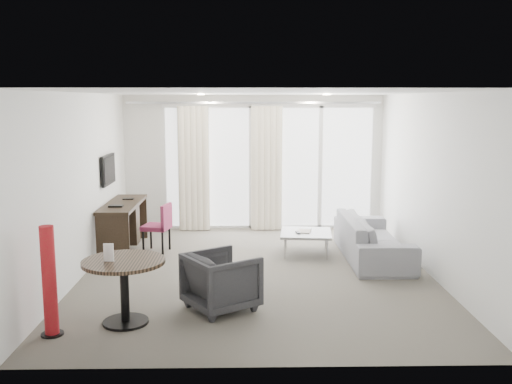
{
  "coord_description": "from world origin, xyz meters",
  "views": [
    {
      "loc": [
        -0.17,
        -8.04,
        2.49
      ],
      "look_at": [
        0.0,
        0.6,
        1.1
      ],
      "focal_mm": 40.0,
      "sensor_mm": 36.0,
      "label": 1
    }
  ],
  "objects_px": {
    "rattan_chair_a": "(315,201)",
    "rattan_chair_b": "(328,197)",
    "desk_chair": "(156,228)",
    "red_lamp": "(49,281)",
    "tub_armchair": "(221,281)",
    "sofa": "(372,238)",
    "desk": "(124,226)",
    "coffee_table": "(306,243)",
    "round_table": "(125,292)"
  },
  "relations": [
    {
      "from": "rattan_chair_a",
      "to": "sofa",
      "type": "bearing_deg",
      "value": -101.47
    },
    {
      "from": "tub_armchair",
      "to": "rattan_chair_b",
      "type": "relative_size",
      "value": 0.9
    },
    {
      "from": "red_lamp",
      "to": "sofa",
      "type": "bearing_deg",
      "value": 35.69
    },
    {
      "from": "round_table",
      "to": "desk",
      "type": "bearing_deg",
      "value": 102.0
    },
    {
      "from": "red_lamp",
      "to": "rattan_chair_b",
      "type": "height_order",
      "value": "red_lamp"
    },
    {
      "from": "sofa",
      "to": "tub_armchair",
      "type": "bearing_deg",
      "value": 133.72
    },
    {
      "from": "desk",
      "to": "tub_armchair",
      "type": "xyz_separation_m",
      "value": [
        1.76,
        -2.82,
        -0.05
      ]
    },
    {
      "from": "round_table",
      "to": "coffee_table",
      "type": "distance_m",
      "value": 3.75
    },
    {
      "from": "red_lamp",
      "to": "tub_armchair",
      "type": "bearing_deg",
      "value": 22.32
    },
    {
      "from": "desk",
      "to": "red_lamp",
      "type": "xyz_separation_m",
      "value": [
        -0.03,
        -3.55,
        0.2
      ]
    },
    {
      "from": "coffee_table",
      "to": "rattan_chair_a",
      "type": "distance_m",
      "value": 2.92
    },
    {
      "from": "sofa",
      "to": "round_table",
      "type": "bearing_deg",
      "value": 127.9
    },
    {
      "from": "round_table",
      "to": "rattan_chair_a",
      "type": "relative_size",
      "value": 1.24
    },
    {
      "from": "rattan_chair_a",
      "to": "rattan_chair_b",
      "type": "height_order",
      "value": "rattan_chair_b"
    },
    {
      "from": "desk",
      "to": "rattan_chair_b",
      "type": "distance_m",
      "value": 4.69
    },
    {
      "from": "desk",
      "to": "red_lamp",
      "type": "bearing_deg",
      "value": -90.54
    },
    {
      "from": "sofa",
      "to": "rattan_chair_b",
      "type": "height_order",
      "value": "rattan_chair_b"
    },
    {
      "from": "tub_armchair",
      "to": "rattan_chair_b",
      "type": "height_order",
      "value": "rattan_chair_b"
    },
    {
      "from": "coffee_table",
      "to": "sofa",
      "type": "distance_m",
      "value": 1.08
    },
    {
      "from": "round_table",
      "to": "tub_armchair",
      "type": "height_order",
      "value": "round_table"
    },
    {
      "from": "desk",
      "to": "rattan_chair_a",
      "type": "height_order",
      "value": "desk"
    },
    {
      "from": "sofa",
      "to": "red_lamp",
      "type": "bearing_deg",
      "value": 125.69
    },
    {
      "from": "desk_chair",
      "to": "coffee_table",
      "type": "distance_m",
      "value": 2.49
    },
    {
      "from": "coffee_table",
      "to": "rattan_chair_a",
      "type": "bearing_deg",
      "value": 80.14
    },
    {
      "from": "coffee_table",
      "to": "round_table",
      "type": "bearing_deg",
      "value": -128.93
    },
    {
      "from": "desk_chair",
      "to": "rattan_chair_a",
      "type": "distance_m",
      "value": 4.0
    },
    {
      "from": "sofa",
      "to": "rattan_chair_a",
      "type": "height_order",
      "value": "rattan_chair_a"
    },
    {
      "from": "round_table",
      "to": "rattan_chair_a",
      "type": "height_order",
      "value": "rattan_chair_a"
    },
    {
      "from": "desk",
      "to": "desk_chair",
      "type": "height_order",
      "value": "desk_chair"
    },
    {
      "from": "rattan_chair_a",
      "to": "round_table",
      "type": "bearing_deg",
      "value": -137.31
    },
    {
      "from": "red_lamp",
      "to": "sofa",
      "type": "xyz_separation_m",
      "value": [
        4.11,
        2.95,
        -0.27
      ]
    },
    {
      "from": "coffee_table",
      "to": "sofa",
      "type": "relative_size",
      "value": 0.36
    },
    {
      "from": "tub_armchair",
      "to": "rattan_chair_a",
      "type": "bearing_deg",
      "value": -51.78
    },
    {
      "from": "tub_armchair",
      "to": "coffee_table",
      "type": "xyz_separation_m",
      "value": [
        1.28,
        2.49,
        -0.16
      ]
    },
    {
      "from": "red_lamp",
      "to": "rattan_chair_b",
      "type": "relative_size",
      "value": 1.4
    },
    {
      "from": "round_table",
      "to": "red_lamp",
      "type": "xyz_separation_m",
      "value": [
        -0.72,
        -0.32,
        0.23
      ]
    },
    {
      "from": "desk",
      "to": "desk_chair",
      "type": "distance_m",
      "value": 0.58
    },
    {
      "from": "desk_chair",
      "to": "round_table",
      "type": "relative_size",
      "value": 0.88
    },
    {
      "from": "red_lamp",
      "to": "coffee_table",
      "type": "relative_size",
      "value": 1.47
    },
    {
      "from": "desk",
      "to": "coffee_table",
      "type": "distance_m",
      "value": 3.07
    },
    {
      "from": "desk_chair",
      "to": "red_lamp",
      "type": "distance_m",
      "value": 3.48
    },
    {
      "from": "desk_chair",
      "to": "rattan_chair_b",
      "type": "bearing_deg",
      "value": 53.62
    },
    {
      "from": "rattan_chair_b",
      "to": "coffee_table",
      "type": "bearing_deg",
      "value": -84.49
    },
    {
      "from": "sofa",
      "to": "coffee_table",
      "type": "bearing_deg",
      "value": 74.88
    },
    {
      "from": "coffee_table",
      "to": "tub_armchair",
      "type": "bearing_deg",
      "value": -117.26
    },
    {
      "from": "desk_chair",
      "to": "red_lamp",
      "type": "relative_size",
      "value": 0.68
    },
    {
      "from": "tub_armchair",
      "to": "sofa",
      "type": "bearing_deg",
      "value": -79.66
    },
    {
      "from": "desk_chair",
      "to": "red_lamp",
      "type": "bearing_deg",
      "value": -87.44
    },
    {
      "from": "desk_chair",
      "to": "rattan_chair_b",
      "type": "relative_size",
      "value": 0.95
    },
    {
      "from": "tub_armchair",
      "to": "rattan_chair_b",
      "type": "xyz_separation_m",
      "value": [
        2.07,
        5.53,
        0.08
      ]
    }
  ]
}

